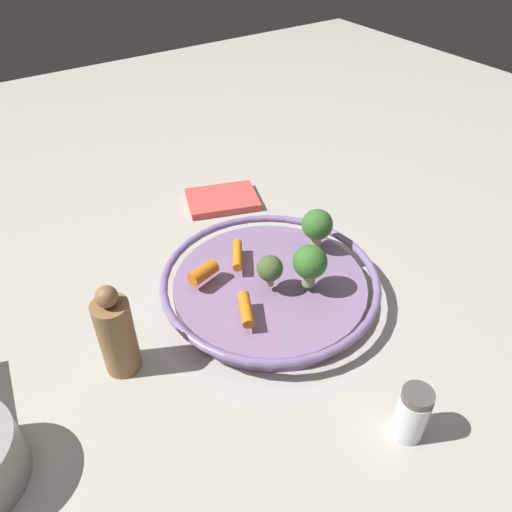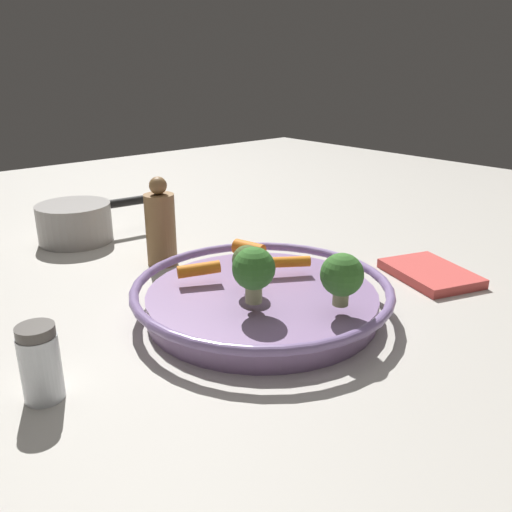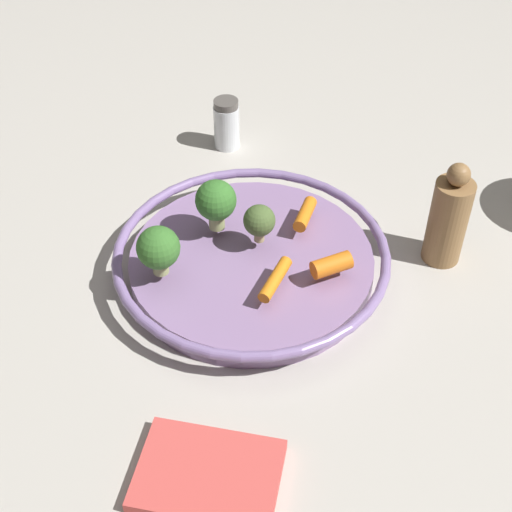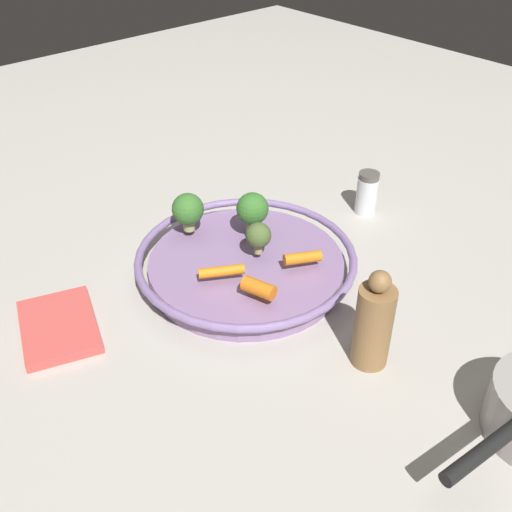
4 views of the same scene
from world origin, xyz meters
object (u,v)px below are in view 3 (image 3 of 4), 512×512
Objects in this scene: broccoli_floret_edge at (259,221)px; salt_shaker at (226,124)px; baby_carrot_right at (332,265)px; baby_carrot_near_rim at (305,214)px; serving_bowl at (251,261)px; broccoli_floret_mid at (158,248)px; dish_towel at (208,475)px; broccoli_floret_large at (216,201)px; pepper_mill at (449,219)px; baby_carrot_center at (275,279)px.

broccoli_floret_edge is 0.65× the size of salt_shaker.
baby_carrot_near_rim is at bearing 97.38° from baby_carrot_right.
serving_bowl is 0.10m from baby_carrot_right.
broccoli_floret_mid reaches higher than broccoli_floret_edge.
serving_bowl is 0.05m from broccoli_floret_edge.
dish_towel is (-0.09, -0.28, -0.06)m from broccoli_floret_edge.
baby_carrot_right is 0.83× the size of baby_carrot_near_rim.
baby_carrot_right is 0.10m from broccoli_floret_edge.
baby_carrot_right is 0.74× the size of broccoli_floret_mid.
broccoli_floret_large is at bearing -98.55° from salt_shaker.
broccoli_floret_large reaches higher than baby_carrot_right.
serving_bowl is 0.09m from baby_carrot_near_rim.
broccoli_floret_mid is at bearing -135.52° from broccoli_floret_large.
serving_bowl is 6.67× the size of broccoli_floret_edge.
broccoli_floret_large is (-0.05, 0.03, 0.01)m from broccoli_floret_edge.
pepper_mill is at bearing -0.10° from serving_bowl.
broccoli_floret_mid reaches higher than salt_shaker.
baby_carrot_right is 0.34m from salt_shaker.
salt_shaker is (-0.07, 0.23, -0.01)m from baby_carrot_near_rim.
dish_towel is at bearing -97.25° from broccoli_floret_large.
broccoli_floret_edge is 0.06m from broccoli_floret_large.
broccoli_floret_edge is (0.01, 0.01, 0.05)m from serving_bowl.
pepper_mill reaches higher than dish_towel.
broccoli_floret_edge is 0.23m from pepper_mill.
baby_carrot_center is 0.34m from salt_shaker.
salt_shaker is at bearing 81.45° from broccoli_floret_large.
broccoli_floret_large reaches higher than serving_bowl.
pepper_mill is (0.15, 0.05, 0.01)m from baby_carrot_right.
broccoli_floret_large reaches higher than dish_towel.
baby_carrot_near_rim is 0.41× the size of dish_towel.
broccoli_floret_large is 1.08× the size of broccoli_floret_mid.
broccoli_floret_large is at bearing 82.75° from dish_towel.
dish_towel is (-0.04, -0.31, -0.07)m from broccoli_floret_large.
salt_shaker is (0.11, 0.30, -0.04)m from broccoli_floret_mid.
dish_towel is at bearing -107.20° from broccoli_floret_edge.
pepper_mill is (0.23, -0.01, -0.01)m from broccoli_floret_edge.
baby_carrot_near_rim reaches higher than dish_towel.
pepper_mill reaches higher than broccoli_floret_large.
broccoli_floret_mid is at bearing -161.92° from broccoli_floret_edge.
broccoli_floret_edge is at bearing 95.55° from baby_carrot_center.
dish_towel is (-0.08, -0.27, -0.02)m from serving_bowl.
broccoli_floret_large is 0.50× the size of dish_towel.
baby_carrot_center is 0.97× the size of broccoli_floret_large.
broccoli_floret_edge is 0.80× the size of broccoli_floret_mid.
baby_carrot_right is at bearing 9.10° from baby_carrot_center.
baby_carrot_right is (0.07, 0.01, 0.00)m from baby_carrot_center.
baby_carrot_right is 0.27m from dish_towel.
baby_carrot_center is at bearing 65.37° from dish_towel.
baby_carrot_right is at bearing -7.89° from broccoli_floret_mid.
salt_shaker is at bearing 90.25° from serving_bowl.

